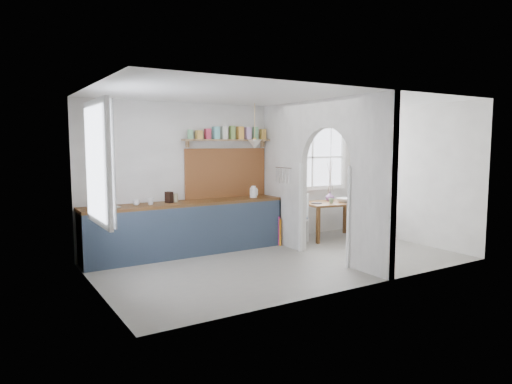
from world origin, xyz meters
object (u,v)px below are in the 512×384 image
vase (330,196)px  chair_right (361,214)px  kettle (253,192)px  chair_left (294,219)px  dining_table (332,220)px

vase → chair_right: bearing=-13.2°
kettle → vase: bearing=5.8°
chair_left → vase: (1.00, 0.14, 0.35)m
dining_table → chair_left: (-0.91, 0.05, 0.11)m
dining_table → kettle: bearing=180.0°
chair_left → chair_right: chair_left is taller
dining_table → vase: (0.09, 0.19, 0.46)m
vase → chair_left: bearing=-172.3°
dining_table → chair_right: chair_right is taller
chair_right → vase: bearing=91.7°
chair_left → vase: chair_left is taller
chair_left → kettle: (-0.78, 0.21, 0.54)m
chair_right → kettle: (-2.50, 0.24, 0.58)m
chair_right → vase: 0.84m
dining_table → chair_left: size_ratio=1.24×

